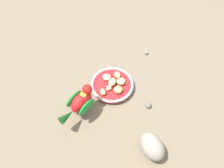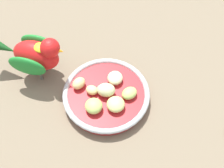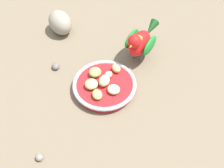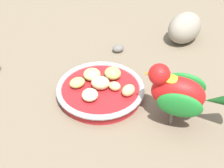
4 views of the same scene
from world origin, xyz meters
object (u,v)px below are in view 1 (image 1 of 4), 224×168
Objects in this scene: apple_piece_0 at (118,90)px; apple_piece_1 at (107,77)px; apple_piece_3 at (113,83)px; pebble_1 at (148,105)px; apple_piece_5 at (103,92)px; apple_piece_2 at (109,88)px; apple_piece_6 at (121,82)px; parrot at (81,102)px; rock_large at (152,146)px; apple_piece_4 at (118,75)px; pebble_0 at (146,53)px; feeding_bowl at (112,85)px.

apple_piece_1 is at bearing -26.07° from apple_piece_0.
apple_piece_3 is 1.32× the size of pebble_1.
apple_piece_5 reaches higher than apple_piece_1.
apple_piece_6 reaches higher than apple_piece_2.
apple_piece_0 is at bearing 153.93° from apple_piece_1.
parrot is at bearing 84.58° from apple_piece_1.
rock_large is at bearing 114.20° from pebble_1.
pebble_0 is (-0.06, -0.21, -0.02)m from apple_piece_4.
apple_piece_2 is (0.00, 0.03, 0.02)m from feeding_bowl.
apple_piece_5 is 0.34m from pebble_0.
parrot is 1.70× the size of rock_large.
apple_piece_0 reaches higher than feeding_bowl.
apple_piece_3 reaches higher than apple_piece_0.
rock_large is (-0.25, 0.19, 0.00)m from apple_piece_3.
rock_large reaches higher than apple_piece_4.
parrot reaches higher than apple_piece_6.
apple_piece_1 is 0.06m from apple_piece_2.
apple_piece_3 is 0.27m from pebble_0.
rock_large reaches higher than apple_piece_2.
rock_large is (-0.29, 0.20, 0.01)m from apple_piece_1.
apple_piece_1 is 1.21× the size of pebble_1.
parrot is 6.06× the size of pebble_1.
apple_piece_5 is at bearing -12.51° from parrot.
apple_piece_6 is 0.36× the size of rock_large.
apple_piece_0 reaches higher than pebble_0.
feeding_bowl is 0.04m from apple_piece_2.
apple_piece_5 is 0.30× the size of rock_large.
apple_piece_6 is at bearing -42.74° from rock_large.
apple_piece_1 reaches higher than apple_piece_2.
rock_large is 0.19m from pebble_1.
feeding_bowl is 1.79× the size of rock_large.
apple_piece_3 is at bearing 78.13° from pebble_0.
parrot reaches higher than pebble_1.
feeding_bowl is 4.84× the size of apple_piece_3.
apple_piece_1 is at bearing -73.30° from apple_piece_5.
apple_piece_4 is 0.19m from pebble_1.
rock_large is at bearing 136.76° from apple_piece_4.
apple_piece_1 is 0.22m from pebble_1.
apple_piece_1 is 0.04m from apple_piece_3.
apple_piece_5 is at bearing 66.82° from apple_piece_2.
apple_piece_2 is 1.34× the size of pebble_0.
rock_large is 5.37× the size of pebble_0.
pebble_1 is (-0.22, 0.03, -0.02)m from apple_piece_1.
apple_piece_4 is at bearing -139.78° from apple_piece_1.
pebble_1 is at bearing 171.35° from apple_piece_1.
apple_piece_2 reaches higher than pebble_0.
apple_piece_5 is at bearing 77.07° from feeding_bowl.
apple_piece_1 is 0.05m from apple_piece_4.
rock_large is (-0.26, 0.16, 0.01)m from apple_piece_2.
apple_piece_6 is 0.21× the size of parrot.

